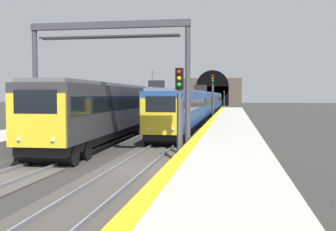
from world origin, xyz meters
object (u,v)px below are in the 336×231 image
overhead_signal_gantry (109,55)px  railway_signal_mid (213,93)px  train_main_approaching (206,102)px  train_adjacent_platform (136,106)px  catenary_mast_near (153,91)px  railway_signal_far (224,97)px  railway_signal_near (179,106)px

overhead_signal_gantry → railway_signal_mid: bearing=-7.8°
train_main_approaching → train_adjacent_platform: train_adjacent_platform is taller
train_main_approaching → catenary_mast_near: (10.13, 10.64, 2.01)m
train_adjacent_platform → railway_signal_mid: size_ratio=6.47×
catenary_mast_near → train_main_approaching: bearing=-133.6°
railway_signal_mid → railway_signal_far: railway_signal_mid is taller
train_main_approaching → railway_signal_mid: 14.07m
railway_signal_far → catenary_mast_near: catenary_mast_near is taller
train_main_approaching → railway_signal_near: train_main_approaching is taller
overhead_signal_gantry → catenary_mast_near: size_ratio=1.08×
railway_signal_far → overhead_signal_gantry: (-91.10, 4.02, 2.64)m
train_main_approaching → overhead_signal_gantry: (-43.07, 2.18, 3.30)m
railway_signal_near → railway_signal_far: railway_signal_near is taller
railway_signal_mid → railway_signal_near: bearing=0.0°
railway_signal_near → train_adjacent_platform: bearing=-159.3°
railway_signal_near → railway_signal_mid: (30.78, -0.00, 0.72)m
train_adjacent_platform → overhead_signal_gantry: (-14.81, -2.18, 3.11)m
catenary_mast_near → train_adjacent_platform: bearing=-170.7°
train_main_approaching → train_adjacent_platform: 28.60m
railway_signal_near → overhead_signal_gantry: size_ratio=0.53×
train_main_approaching → overhead_signal_gantry: 43.25m
railway_signal_mid → train_main_approaching: bearing=-172.4°
railway_signal_near → catenary_mast_near: bearing=-167.2°
train_adjacent_platform → catenary_mast_near: 38.94m
catenary_mast_near → railway_signal_near: bearing=-167.2°
train_adjacent_platform → railway_signal_far: train_adjacent_platform is taller
train_adjacent_platform → catenary_mast_near: catenary_mast_near is taller
railway_signal_far → catenary_mast_near: 39.93m
railway_signal_near → overhead_signal_gantry: bearing=-111.5°
train_adjacent_platform → railway_signal_far: 76.55m
train_main_approaching → railway_signal_near: size_ratio=17.12×
train_adjacent_platform → railway_signal_far: bearing=174.0°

